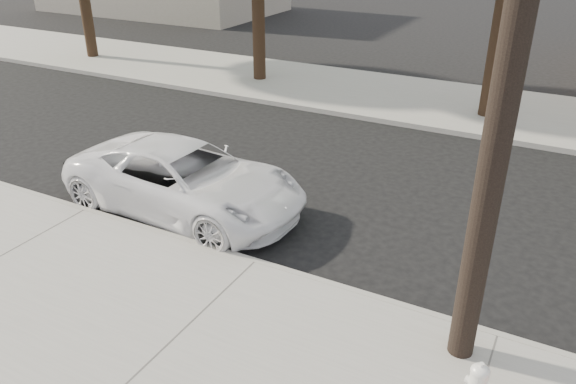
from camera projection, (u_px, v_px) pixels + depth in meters
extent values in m
plane|color=black|center=(309.00, 216.00, 11.36)|extent=(120.00, 120.00, 0.00)
cube|color=gray|center=(176.00, 341.00, 7.93)|extent=(90.00, 4.40, 0.15)
cube|color=gray|center=(425.00, 101.00, 18.05)|extent=(90.00, 5.00, 0.15)
cube|color=#9E9B93|center=(256.00, 264.00, 9.67)|extent=(90.00, 0.12, 0.16)
cylinder|color=black|center=(521.00, 7.00, 5.65)|extent=(0.34, 0.34, 9.00)
cylinder|color=black|center=(84.00, 0.00, 22.50)|extent=(0.44, 0.44, 4.50)
cylinder|color=black|center=(258.00, 18.00, 19.36)|extent=(0.44, 0.44, 4.25)
cylinder|color=black|center=(499.00, 33.00, 15.57)|extent=(0.44, 0.44, 4.75)
imported|color=white|center=(185.00, 179.00, 11.28)|extent=(5.13, 2.51, 1.40)
ellipsoid|color=white|center=(480.00, 371.00, 6.60)|extent=(0.23, 0.23, 0.16)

